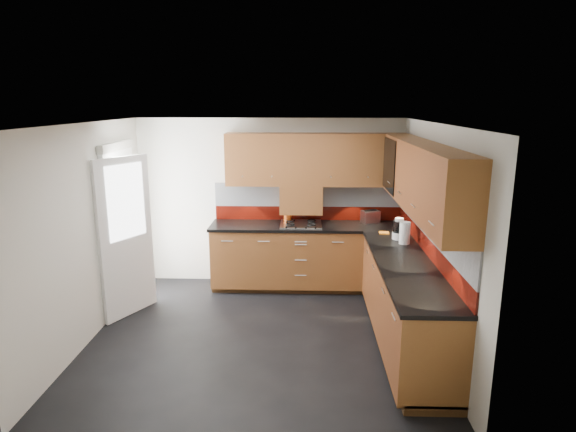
{
  "coord_description": "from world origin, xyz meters",
  "views": [
    {
      "loc": [
        0.5,
        -5.03,
        2.62
      ],
      "look_at": [
        0.3,
        0.65,
        1.27
      ],
      "focal_mm": 30.0,
      "sensor_mm": 36.0,
      "label": 1
    }
  ],
  "objects_px": {
    "utensil_pot": "(288,215)",
    "food_processor": "(399,230)",
    "gas_hob": "(301,224)",
    "toaster": "(370,217)"
  },
  "relations": [
    {
      "from": "utensil_pot",
      "to": "food_processor",
      "type": "relative_size",
      "value": 1.46
    },
    {
      "from": "toaster",
      "to": "food_processor",
      "type": "bearing_deg",
      "value": -73.78
    },
    {
      "from": "gas_hob",
      "to": "utensil_pot",
      "type": "distance_m",
      "value": 0.28
    },
    {
      "from": "gas_hob",
      "to": "toaster",
      "type": "xyz_separation_m",
      "value": [
        0.99,
        0.18,
        0.07
      ]
    },
    {
      "from": "utensil_pot",
      "to": "food_processor",
      "type": "height_order",
      "value": "utensil_pot"
    },
    {
      "from": "food_processor",
      "to": "utensil_pot",
      "type": "bearing_deg",
      "value": 149.2
    },
    {
      "from": "utensil_pot",
      "to": "food_processor",
      "type": "xyz_separation_m",
      "value": [
        1.42,
        -0.85,
        0.03
      ]
    },
    {
      "from": "utensil_pot",
      "to": "food_processor",
      "type": "bearing_deg",
      "value": -30.8
    },
    {
      "from": "gas_hob",
      "to": "toaster",
      "type": "bearing_deg",
      "value": 10.59
    },
    {
      "from": "gas_hob",
      "to": "toaster",
      "type": "distance_m",
      "value": 1.01
    }
  ]
}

